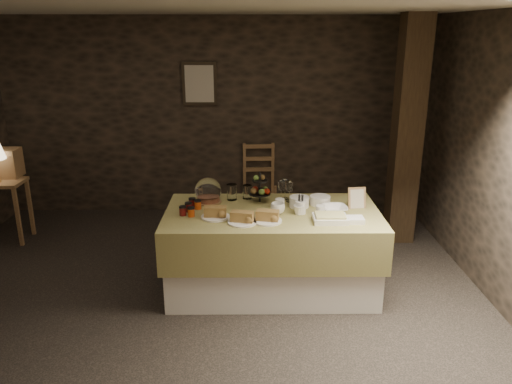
{
  "coord_description": "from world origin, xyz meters",
  "views": [
    {
      "loc": [
        0.52,
        -4.12,
        2.42
      ],
      "look_at": [
        0.56,
        0.2,
        1.01
      ],
      "focal_mm": 35.0,
      "sensor_mm": 36.0,
      "label": 1
    }
  ],
  "objects_px": {
    "buffet_table": "(272,244)",
    "wine_rack": "(2,163)",
    "chair": "(259,184)",
    "timber_column": "(407,133)",
    "fruit_stand": "(260,190)"
  },
  "relations": [
    {
      "from": "wine_rack",
      "to": "fruit_stand",
      "type": "xyz_separation_m",
      "value": [
        3.06,
        -1.09,
        0.01
      ]
    },
    {
      "from": "buffet_table",
      "to": "fruit_stand",
      "type": "distance_m",
      "value": 0.55
    },
    {
      "from": "timber_column",
      "to": "chair",
      "type": "bearing_deg",
      "value": 152.7
    },
    {
      "from": "chair",
      "to": "timber_column",
      "type": "relative_size",
      "value": 0.29
    },
    {
      "from": "wine_rack",
      "to": "chair",
      "type": "bearing_deg",
      "value": 12.59
    },
    {
      "from": "buffet_table",
      "to": "chair",
      "type": "height_order",
      "value": "chair"
    },
    {
      "from": "wine_rack",
      "to": "timber_column",
      "type": "height_order",
      "value": "timber_column"
    },
    {
      "from": "buffet_table",
      "to": "fruit_stand",
      "type": "height_order",
      "value": "fruit_stand"
    },
    {
      "from": "buffet_table",
      "to": "fruit_stand",
      "type": "bearing_deg",
      "value": 111.47
    },
    {
      "from": "buffet_table",
      "to": "chair",
      "type": "relative_size",
      "value": 2.68
    },
    {
      "from": "buffet_table",
      "to": "wine_rack",
      "type": "bearing_deg",
      "value": 156.53
    },
    {
      "from": "timber_column",
      "to": "fruit_stand",
      "type": "distance_m",
      "value": 1.96
    },
    {
      "from": "timber_column",
      "to": "fruit_stand",
      "type": "relative_size",
      "value": 8.58
    },
    {
      "from": "buffet_table",
      "to": "wine_rack",
      "type": "xyz_separation_m",
      "value": [
        -3.17,
        1.38,
        0.45
      ]
    },
    {
      "from": "timber_column",
      "to": "wine_rack",
      "type": "bearing_deg",
      "value": 177.9
    }
  ]
}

